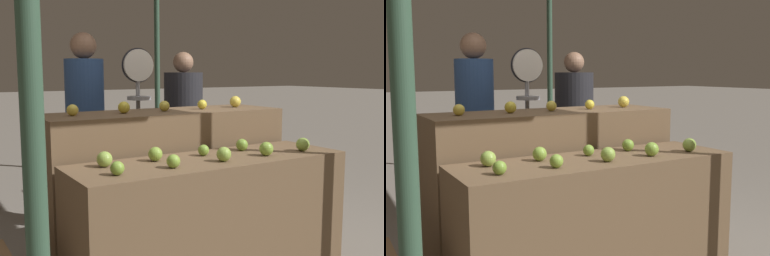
# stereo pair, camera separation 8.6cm
# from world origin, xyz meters

# --- Properties ---
(display_counter_front) EXTENTS (1.75, 0.55, 0.86)m
(display_counter_front) POSITION_xyz_m (0.00, 0.00, 0.43)
(display_counter_front) COLOR brown
(display_counter_front) RESTS_ON ground_plane
(display_counter_back) EXTENTS (1.75, 0.55, 1.10)m
(display_counter_back) POSITION_xyz_m (0.00, 0.60, 0.55)
(display_counter_back) COLOR brown
(display_counter_back) RESTS_ON ground_plane
(apple_front_0) EXTENTS (0.07, 0.07, 0.07)m
(apple_front_0) POSITION_xyz_m (-0.66, -0.11, 0.89)
(apple_front_0) COLOR #7AA338
(apple_front_0) RESTS_ON display_counter_front
(apple_front_1) EXTENTS (0.08, 0.08, 0.08)m
(apple_front_1) POSITION_xyz_m (-0.34, -0.12, 0.90)
(apple_front_1) COLOR #84AD3D
(apple_front_1) RESTS_ON display_counter_front
(apple_front_2) EXTENTS (0.09, 0.09, 0.09)m
(apple_front_2) POSITION_xyz_m (0.00, -0.12, 0.90)
(apple_front_2) COLOR #8EB247
(apple_front_2) RESTS_ON display_counter_front
(apple_front_3) EXTENTS (0.09, 0.09, 0.09)m
(apple_front_3) POSITION_xyz_m (0.33, -0.11, 0.90)
(apple_front_3) COLOR #84AD3D
(apple_front_3) RESTS_ON display_counter_front
(apple_front_4) EXTENTS (0.09, 0.09, 0.09)m
(apple_front_4) POSITION_xyz_m (0.65, -0.11, 0.90)
(apple_front_4) COLOR #8EB247
(apple_front_4) RESTS_ON display_counter_front
(apple_front_5) EXTENTS (0.09, 0.09, 0.09)m
(apple_front_5) POSITION_xyz_m (-0.64, 0.11, 0.90)
(apple_front_5) COLOR #8EB247
(apple_front_5) RESTS_ON display_counter_front
(apple_front_6) EXTENTS (0.08, 0.08, 0.08)m
(apple_front_6) POSITION_xyz_m (-0.33, 0.11, 0.90)
(apple_front_6) COLOR #84AD3D
(apple_front_6) RESTS_ON display_counter_front
(apple_front_7) EXTENTS (0.07, 0.07, 0.07)m
(apple_front_7) POSITION_xyz_m (-0.00, 0.10, 0.89)
(apple_front_7) COLOR #7AA338
(apple_front_7) RESTS_ON display_counter_front
(apple_front_8) EXTENTS (0.08, 0.08, 0.08)m
(apple_front_8) POSITION_xyz_m (0.31, 0.11, 0.90)
(apple_front_8) COLOR #7AA338
(apple_front_8) RESTS_ON display_counter_front
(apple_back_0) EXTENTS (0.07, 0.07, 0.07)m
(apple_back_0) POSITION_xyz_m (-0.66, 0.60, 1.14)
(apple_back_0) COLOR yellow
(apple_back_0) RESTS_ON display_counter_back
(apple_back_1) EXTENTS (0.08, 0.08, 0.08)m
(apple_back_1) POSITION_xyz_m (-0.31, 0.59, 1.14)
(apple_back_1) COLOR gold
(apple_back_1) RESTS_ON display_counter_back
(apple_back_2) EXTENTS (0.07, 0.07, 0.07)m
(apple_back_2) POSITION_xyz_m (-0.01, 0.59, 1.14)
(apple_back_2) COLOR gold
(apple_back_2) RESTS_ON display_counter_back
(apple_back_3) EXTENTS (0.07, 0.07, 0.07)m
(apple_back_3) POSITION_xyz_m (0.32, 0.59, 1.14)
(apple_back_3) COLOR gold
(apple_back_3) RESTS_ON display_counter_back
(apple_back_4) EXTENTS (0.09, 0.09, 0.09)m
(apple_back_4) POSITION_xyz_m (0.64, 0.61, 1.14)
(apple_back_4) COLOR yellow
(apple_back_4) RESTS_ON display_counter_back
(produce_scale) EXTENTS (0.29, 0.20, 1.58)m
(produce_scale) POSITION_xyz_m (0.11, 1.25, 1.15)
(produce_scale) COLOR #99999E
(produce_scale) RESTS_ON ground_plane
(person_vendor_at_scale) EXTENTS (0.42, 0.42, 1.71)m
(person_vendor_at_scale) POSITION_xyz_m (-0.24, 1.60, 1.00)
(person_vendor_at_scale) COLOR #2D2D38
(person_vendor_at_scale) RESTS_ON ground_plane
(person_customer_left) EXTENTS (0.48, 0.48, 1.58)m
(person_customer_left) POSITION_xyz_m (0.85, 1.75, 0.90)
(person_customer_left) COLOR #2D2D38
(person_customer_left) RESTS_ON ground_plane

